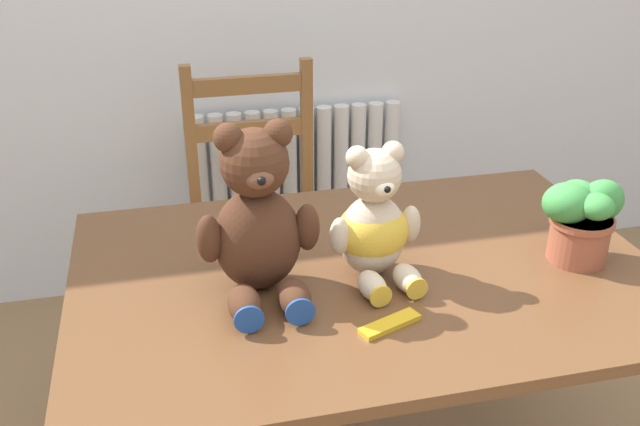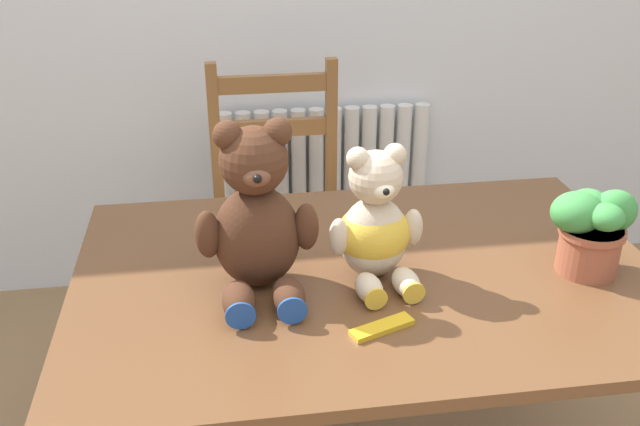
# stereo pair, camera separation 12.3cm
# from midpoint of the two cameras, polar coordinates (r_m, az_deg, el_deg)

# --- Properties ---
(radiator) EXTENTS (0.86, 0.10, 0.75)m
(radiator) POSITION_cam_midpoint_polar(r_m,az_deg,el_deg) (2.97, 1.58, 0.82)
(radiator) COLOR silver
(radiator) RESTS_ON ground_plane
(dining_table) EXTENTS (1.38, 0.93, 0.74)m
(dining_table) POSITION_cam_midpoint_polar(r_m,az_deg,el_deg) (1.75, 5.78, -7.27)
(dining_table) COLOR brown
(dining_table) RESTS_ON ground_plane
(wooden_chair_behind) EXTENTS (0.46, 0.43, 1.01)m
(wooden_chair_behind) POSITION_cam_midpoint_polar(r_m,az_deg,el_deg) (2.55, -1.89, -0.15)
(wooden_chair_behind) COLOR brown
(wooden_chair_behind) RESTS_ON ground_plane
(teddy_bear_left) EXTENTS (0.27, 0.27, 0.39)m
(teddy_bear_left) POSITION_cam_midpoint_polar(r_m,az_deg,el_deg) (1.56, -2.84, -0.56)
(teddy_bear_left) COLOR #472819
(teddy_bear_left) RESTS_ON dining_table
(teddy_bear_right) EXTENTS (0.23, 0.24, 0.32)m
(teddy_bear_right) POSITION_cam_midpoint_polar(r_m,az_deg,el_deg) (1.62, 6.59, -1.14)
(teddy_bear_right) COLOR beige
(teddy_bear_right) RESTS_ON dining_table
(potted_plant) EXTENTS (0.21, 0.16, 0.20)m
(potted_plant) POSITION_cam_midpoint_polar(r_m,az_deg,el_deg) (1.78, 22.76, -1.05)
(potted_plant) COLOR #9E5138
(potted_plant) RESTS_ON dining_table
(chocolate_bar) EXTENTS (0.15, 0.09, 0.01)m
(chocolate_bar) POSITION_cam_midpoint_polar(r_m,az_deg,el_deg) (1.50, 7.35, -9.12)
(chocolate_bar) COLOR gold
(chocolate_bar) RESTS_ON dining_table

